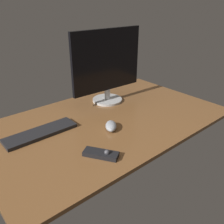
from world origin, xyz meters
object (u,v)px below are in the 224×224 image
at_px(computer_mouse, 111,126).
at_px(media_remote, 101,154).
at_px(keyboard, 41,133).
at_px(monitor, 107,66).

bearing_deg(computer_mouse, media_remote, 168.42).
relative_size(keyboard, media_remote, 2.28).
xyz_separation_m(keyboard, media_remote, (0.12, -0.36, 0.00)).
height_order(computer_mouse, media_remote, computer_mouse).
xyz_separation_m(monitor, keyboard, (-0.55, -0.12, -0.24)).
distance_m(monitor, computer_mouse, 0.46).
xyz_separation_m(computer_mouse, media_remote, (-0.19, -0.16, -0.01)).
distance_m(monitor, keyboard, 0.61).
relative_size(monitor, computer_mouse, 4.73).
bearing_deg(keyboard, computer_mouse, -32.20).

